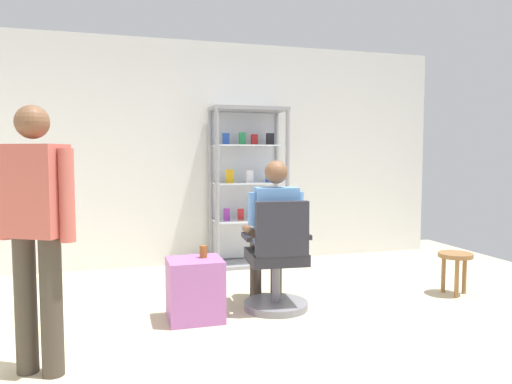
{
  "coord_description": "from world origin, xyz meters",
  "views": [
    {
      "loc": [
        -1.14,
        -2.87,
        1.34
      ],
      "look_at": [
        0.09,
        1.33,
        1.0
      ],
      "focal_mm": 33.81,
      "sensor_mm": 36.0,
      "label": 1
    }
  ],
  "objects_px": {
    "storage_crate": "(195,290)",
    "tea_glass": "(203,252)",
    "display_cabinet_main": "(247,186)",
    "seated_shopkeeper": "(273,226)",
    "office_chair": "(277,265)",
    "standing_customer": "(36,222)",
    "wooden_stool": "(455,261)"
  },
  "relations": [
    {
      "from": "standing_customer",
      "to": "wooden_stool",
      "type": "height_order",
      "value": "standing_customer"
    },
    {
      "from": "display_cabinet_main",
      "to": "office_chair",
      "type": "xyz_separation_m",
      "value": [
        -0.22,
        -1.79,
        -0.57
      ]
    },
    {
      "from": "tea_glass",
      "to": "standing_customer",
      "type": "xyz_separation_m",
      "value": [
        -1.14,
        -0.73,
        0.38
      ]
    },
    {
      "from": "storage_crate",
      "to": "standing_customer",
      "type": "xyz_separation_m",
      "value": [
        -1.06,
        -0.69,
        0.68
      ]
    },
    {
      "from": "wooden_stool",
      "to": "seated_shopkeeper",
      "type": "bearing_deg",
      "value": 173.98
    },
    {
      "from": "office_chair",
      "to": "wooden_stool",
      "type": "bearing_deg",
      "value": -0.78
    },
    {
      "from": "display_cabinet_main",
      "to": "tea_glass",
      "type": "relative_size",
      "value": 19.07
    },
    {
      "from": "display_cabinet_main",
      "to": "tea_glass",
      "type": "bearing_deg",
      "value": -115.69
    },
    {
      "from": "storage_crate",
      "to": "tea_glass",
      "type": "distance_m",
      "value": 0.31
    },
    {
      "from": "seated_shopkeeper",
      "to": "storage_crate",
      "type": "bearing_deg",
      "value": -165.1
    },
    {
      "from": "storage_crate",
      "to": "standing_customer",
      "type": "distance_m",
      "value": 1.44
    },
    {
      "from": "display_cabinet_main",
      "to": "seated_shopkeeper",
      "type": "xyz_separation_m",
      "value": [
        -0.21,
        -1.63,
        -0.25
      ]
    },
    {
      "from": "office_chair",
      "to": "wooden_stool",
      "type": "distance_m",
      "value": 1.79
    },
    {
      "from": "display_cabinet_main",
      "to": "standing_customer",
      "type": "height_order",
      "value": "display_cabinet_main"
    },
    {
      "from": "display_cabinet_main",
      "to": "office_chair",
      "type": "height_order",
      "value": "display_cabinet_main"
    },
    {
      "from": "standing_customer",
      "to": "office_chair",
      "type": "bearing_deg",
      "value": 22.2
    },
    {
      "from": "display_cabinet_main",
      "to": "standing_customer",
      "type": "relative_size",
      "value": 1.17
    },
    {
      "from": "office_chair",
      "to": "standing_customer",
      "type": "relative_size",
      "value": 0.59
    },
    {
      "from": "storage_crate",
      "to": "display_cabinet_main",
      "type": "bearing_deg",
      "value": 62.77
    },
    {
      "from": "standing_customer",
      "to": "display_cabinet_main",
      "type": "bearing_deg",
      "value": 51.5
    },
    {
      "from": "office_chair",
      "to": "standing_customer",
      "type": "height_order",
      "value": "standing_customer"
    },
    {
      "from": "tea_glass",
      "to": "wooden_stool",
      "type": "distance_m",
      "value": 2.44
    },
    {
      "from": "storage_crate",
      "to": "standing_customer",
      "type": "height_order",
      "value": "standing_customer"
    },
    {
      "from": "seated_shopkeeper",
      "to": "tea_glass",
      "type": "distance_m",
      "value": 0.69
    },
    {
      "from": "display_cabinet_main",
      "to": "standing_customer",
      "type": "xyz_separation_m",
      "value": [
        -2.0,
        -2.52,
        -0.03
      ]
    },
    {
      "from": "tea_glass",
      "to": "wooden_stool",
      "type": "height_order",
      "value": "tea_glass"
    },
    {
      "from": "display_cabinet_main",
      "to": "tea_glass",
      "type": "xyz_separation_m",
      "value": [
        -0.86,
        -1.79,
        -0.41
      ]
    },
    {
      "from": "storage_crate",
      "to": "seated_shopkeeper",
      "type": "bearing_deg",
      "value": 14.9
    },
    {
      "from": "office_chair",
      "to": "wooden_stool",
      "type": "xyz_separation_m",
      "value": [
        1.79,
        -0.02,
        -0.07
      ]
    },
    {
      "from": "wooden_stool",
      "to": "office_chair",
      "type": "bearing_deg",
      "value": 179.22
    },
    {
      "from": "storage_crate",
      "to": "tea_glass",
      "type": "xyz_separation_m",
      "value": [
        0.08,
        0.03,
        0.3
      ]
    },
    {
      "from": "storage_crate",
      "to": "wooden_stool",
      "type": "xyz_separation_m",
      "value": [
        2.5,
        0.01,
        0.07
      ]
    }
  ]
}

